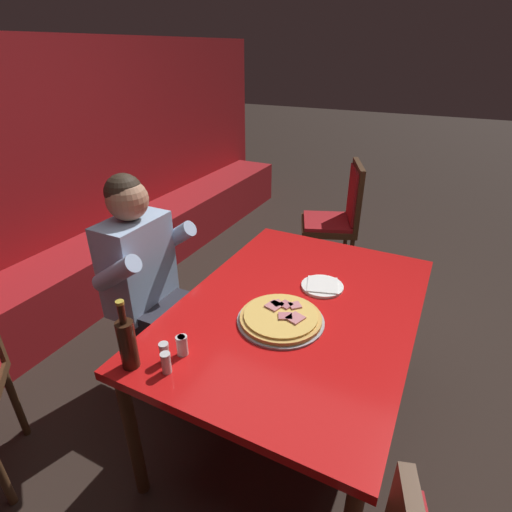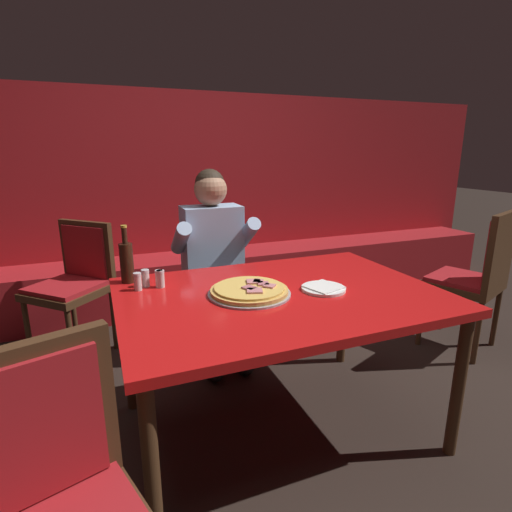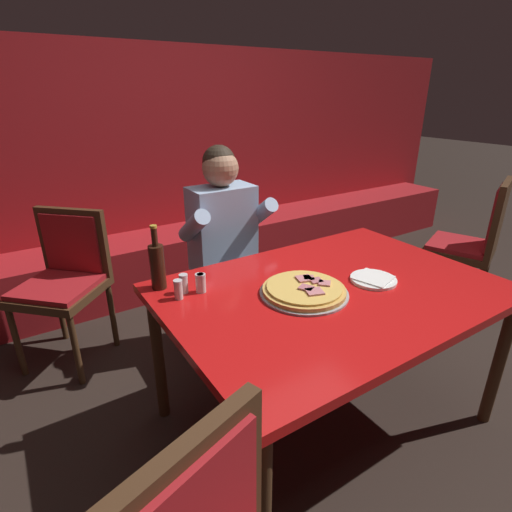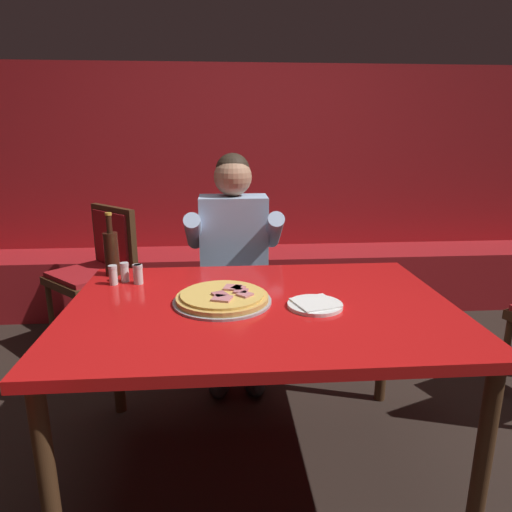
{
  "view_description": "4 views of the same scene",
  "coord_description": "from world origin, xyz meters",
  "px_view_note": "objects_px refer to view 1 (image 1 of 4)",
  "views": [
    {
      "loc": [
        -1.46,
        -0.52,
        1.81
      ],
      "look_at": [
        -0.06,
        0.19,
        0.99
      ],
      "focal_mm": 28.0,
      "sensor_mm": 36.0,
      "label": 1
    },
    {
      "loc": [
        -0.77,
        -1.6,
        1.39
      ],
      "look_at": [
        -0.05,
        0.19,
        0.88
      ],
      "focal_mm": 28.0,
      "sensor_mm": 36.0,
      "label": 2
    },
    {
      "loc": [
        -1.15,
        -1.15,
        1.56
      ],
      "look_at": [
        -0.27,
        0.22,
        0.88
      ],
      "focal_mm": 28.0,
      "sensor_mm": 36.0,
      "label": 3
    },
    {
      "loc": [
        -0.14,
        -1.64,
        1.39
      ],
      "look_at": [
        -0.01,
        0.14,
        0.9
      ],
      "focal_mm": 32.0,
      "sensor_mm": 36.0,
      "label": 4
    }
  ],
  "objects_px": {
    "beer_bottle": "(127,342)",
    "dining_chair_far_right": "(339,214)",
    "shaker_oregano": "(166,364)",
    "plate_white_paper": "(322,286)",
    "pizza": "(281,318)",
    "diner_seated_blue_shirt": "(152,280)",
    "main_dining_table": "(297,317)",
    "shaker_parmesan": "(183,346)",
    "shaker_black_pepper": "(165,354)",
    "shaker_red_pepper_flakes": "(181,347)"
  },
  "relations": [
    {
      "from": "shaker_red_pepper_flakes",
      "to": "shaker_oregano",
      "type": "bearing_deg",
      "value": -175.84
    },
    {
      "from": "plate_white_paper",
      "to": "dining_chair_far_right",
      "type": "distance_m",
      "value": 1.47
    },
    {
      "from": "shaker_red_pepper_flakes",
      "to": "shaker_parmesan",
      "type": "distance_m",
      "value": 0.01
    },
    {
      "from": "pizza",
      "to": "plate_white_paper",
      "type": "bearing_deg",
      "value": -11.91
    },
    {
      "from": "main_dining_table",
      "to": "beer_bottle",
      "type": "bearing_deg",
      "value": 147.29
    },
    {
      "from": "pizza",
      "to": "diner_seated_blue_shirt",
      "type": "height_order",
      "value": "diner_seated_blue_shirt"
    },
    {
      "from": "beer_bottle",
      "to": "plate_white_paper",
      "type": "bearing_deg",
      "value": -28.75
    },
    {
      "from": "diner_seated_blue_shirt",
      "to": "beer_bottle",
      "type": "bearing_deg",
      "value": -145.84
    },
    {
      "from": "beer_bottle",
      "to": "pizza",
      "type": "bearing_deg",
      "value": -38.03
    },
    {
      "from": "plate_white_paper",
      "to": "dining_chair_far_right",
      "type": "xyz_separation_m",
      "value": [
        1.42,
        0.31,
        -0.18
      ]
    },
    {
      "from": "pizza",
      "to": "diner_seated_blue_shirt",
      "type": "bearing_deg",
      "value": 85.04
    },
    {
      "from": "beer_bottle",
      "to": "shaker_oregano",
      "type": "bearing_deg",
      "value": -76.55
    },
    {
      "from": "main_dining_table",
      "to": "pizza",
      "type": "relative_size",
      "value": 3.86
    },
    {
      "from": "main_dining_table",
      "to": "dining_chair_far_right",
      "type": "bearing_deg",
      "value": 9.24
    },
    {
      "from": "shaker_red_pepper_flakes",
      "to": "pizza",
      "type": "bearing_deg",
      "value": -35.21
    },
    {
      "from": "shaker_black_pepper",
      "to": "diner_seated_blue_shirt",
      "type": "relative_size",
      "value": 0.07
    },
    {
      "from": "shaker_oregano",
      "to": "dining_chair_far_right",
      "type": "xyz_separation_m",
      "value": [
        2.24,
        -0.01,
        -0.21
      ]
    },
    {
      "from": "shaker_parmesan",
      "to": "diner_seated_blue_shirt",
      "type": "distance_m",
      "value": 0.69
    },
    {
      "from": "plate_white_paper",
      "to": "dining_chair_far_right",
      "type": "bearing_deg",
      "value": 12.46
    },
    {
      "from": "main_dining_table",
      "to": "pizza",
      "type": "distance_m",
      "value": 0.17
    },
    {
      "from": "main_dining_table",
      "to": "shaker_red_pepper_flakes",
      "type": "xyz_separation_m",
      "value": [
        -0.52,
        0.28,
        0.11
      ]
    },
    {
      "from": "pizza",
      "to": "beer_bottle",
      "type": "relative_size",
      "value": 1.31
    },
    {
      "from": "shaker_oregano",
      "to": "diner_seated_blue_shirt",
      "type": "height_order",
      "value": "diner_seated_blue_shirt"
    },
    {
      "from": "shaker_oregano",
      "to": "diner_seated_blue_shirt",
      "type": "distance_m",
      "value": 0.76
    },
    {
      "from": "shaker_oregano",
      "to": "plate_white_paper",
      "type": "bearing_deg",
      "value": -21.73
    },
    {
      "from": "shaker_parmesan",
      "to": "shaker_black_pepper",
      "type": "distance_m",
      "value": 0.08
    },
    {
      "from": "shaker_parmesan",
      "to": "diner_seated_blue_shirt",
      "type": "bearing_deg",
      "value": 50.79
    },
    {
      "from": "shaker_black_pepper",
      "to": "pizza",
      "type": "bearing_deg",
      "value": -34.31
    },
    {
      "from": "shaker_parmesan",
      "to": "dining_chair_far_right",
      "type": "xyz_separation_m",
      "value": [
        2.13,
        -0.02,
        -0.21
      ]
    },
    {
      "from": "shaker_red_pepper_flakes",
      "to": "diner_seated_blue_shirt",
      "type": "distance_m",
      "value": 0.69
    },
    {
      "from": "diner_seated_blue_shirt",
      "to": "plate_white_paper",
      "type": "bearing_deg",
      "value": -71.83
    },
    {
      "from": "pizza",
      "to": "shaker_oregano",
      "type": "distance_m",
      "value": 0.54
    },
    {
      "from": "pizza",
      "to": "beer_bottle",
      "type": "xyz_separation_m",
      "value": [
        -0.5,
        0.39,
        0.09
      ]
    },
    {
      "from": "shaker_black_pepper",
      "to": "beer_bottle",
      "type": "bearing_deg",
      "value": 126.47
    },
    {
      "from": "dining_chair_far_right",
      "to": "shaker_parmesan",
      "type": "bearing_deg",
      "value": 179.6
    },
    {
      "from": "main_dining_table",
      "to": "shaker_black_pepper",
      "type": "bearing_deg",
      "value": 151.2
    },
    {
      "from": "shaker_oregano",
      "to": "dining_chair_far_right",
      "type": "relative_size",
      "value": 0.09
    },
    {
      "from": "shaker_black_pepper",
      "to": "diner_seated_blue_shirt",
      "type": "bearing_deg",
      "value": 44.57
    },
    {
      "from": "shaker_parmesan",
      "to": "dining_chair_far_right",
      "type": "height_order",
      "value": "dining_chair_far_right"
    },
    {
      "from": "shaker_black_pepper",
      "to": "diner_seated_blue_shirt",
      "type": "distance_m",
      "value": 0.7
    },
    {
      "from": "main_dining_table",
      "to": "plate_white_paper",
      "type": "distance_m",
      "value": 0.22
    },
    {
      "from": "shaker_oregano",
      "to": "diner_seated_blue_shirt",
      "type": "xyz_separation_m",
      "value": [
        0.54,
        0.53,
        -0.08
      ]
    },
    {
      "from": "main_dining_table",
      "to": "shaker_oregano",
      "type": "bearing_deg",
      "value": 155.85
    },
    {
      "from": "shaker_black_pepper",
      "to": "shaker_parmesan",
      "type": "bearing_deg",
      "value": -29.5
    },
    {
      "from": "main_dining_table",
      "to": "pizza",
      "type": "height_order",
      "value": "pizza"
    },
    {
      "from": "shaker_oregano",
      "to": "shaker_red_pepper_flakes",
      "type": "bearing_deg",
      "value": 4.16
    },
    {
      "from": "plate_white_paper",
      "to": "beer_bottle",
      "type": "xyz_separation_m",
      "value": [
        -0.85,
        0.47,
        0.1
      ]
    },
    {
      "from": "beer_bottle",
      "to": "dining_chair_far_right",
      "type": "xyz_separation_m",
      "value": [
        2.27,
        -0.15,
        -0.28
      ]
    },
    {
      "from": "pizza",
      "to": "shaker_red_pepper_flakes",
      "type": "xyz_separation_m",
      "value": [
        -0.37,
        0.26,
        0.02
      ]
    },
    {
      "from": "dining_chair_far_right",
      "to": "shaker_oregano",
      "type": "bearing_deg",
      "value": 179.67
    }
  ]
}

